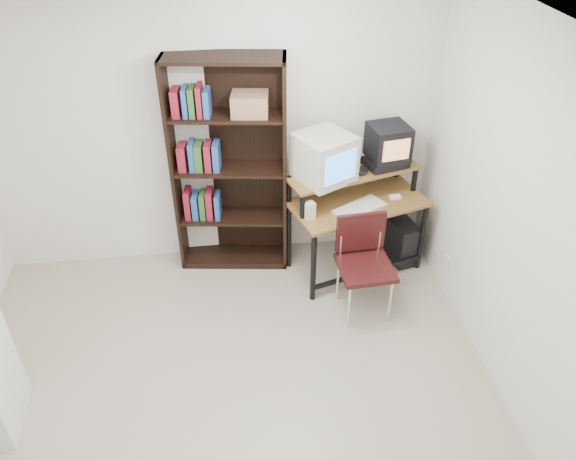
{
  "coord_description": "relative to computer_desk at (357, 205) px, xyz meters",
  "views": [
    {
      "loc": [
        0.09,
        -2.56,
        3.39
      ],
      "look_at": [
        0.56,
        1.1,
        0.81
      ],
      "focal_mm": 35.0,
      "sensor_mm": 36.0,
      "label": 1
    }
  ],
  "objects": [
    {
      "name": "wall_outlet",
      "position": [
        0.74,
        -0.44,
        -0.39
      ],
      "size": [
        0.02,
        0.08,
        0.12
      ],
      "primitive_type": "cube",
      "color": "beige",
      "rests_on": "right_wall"
    },
    {
      "name": "desk_speaker",
      "position": [
        -0.47,
        -0.23,
        0.12
      ],
      "size": [
        0.1,
        0.1,
        0.17
      ],
      "primitive_type": "cube",
      "rotation": [
        0.0,
        0.0,
        0.35
      ],
      "color": "beige",
      "rests_on": "computer_desk"
    },
    {
      "name": "right_wall",
      "position": [
        0.76,
        -1.59,
        0.61
      ],
      "size": [
        0.01,
        4.0,
        2.6
      ],
      "primitive_type": "cube",
      "color": "silver",
      "rests_on": "floor"
    },
    {
      "name": "crt_tv",
      "position": [
        0.29,
        0.17,
        0.52
      ],
      "size": [
        0.38,
        0.37,
        0.31
      ],
      "rotation": [
        0.0,
        0.0,
        0.17
      ],
      "color": "black",
      "rests_on": "vcr"
    },
    {
      "name": "pc_tower",
      "position": [
        0.47,
        0.09,
        -0.48
      ],
      "size": [
        0.3,
        0.48,
        0.42
      ],
      "primitive_type": "cube",
      "rotation": [
        0.0,
        0.0,
        0.23
      ],
      "color": "black",
      "rests_on": "floor"
    },
    {
      "name": "back_wall",
      "position": [
        -1.24,
        0.41,
        0.61
      ],
      "size": [
        4.0,
        0.01,
        2.6
      ],
      "primitive_type": "cube",
      "color": "silver",
      "rests_on": "floor"
    },
    {
      "name": "bookshelf",
      "position": [
        -1.11,
        0.27,
        0.33
      ],
      "size": [
        1.04,
        0.47,
        2.0
      ],
      "rotation": [
        0.0,
        0.0,
        -0.14
      ],
      "color": "black",
      "rests_on": "floor"
    },
    {
      "name": "school_chair",
      "position": [
        -0.06,
        -0.56,
        -0.15
      ],
      "size": [
        0.46,
        0.46,
        0.88
      ],
      "rotation": [
        0.0,
        0.0,
        0.06
      ],
      "color": "black",
      "rests_on": "floor"
    },
    {
      "name": "floor",
      "position": [
        -1.24,
        -1.59,
        -0.69
      ],
      "size": [
        4.0,
        4.0,
        0.01
      ],
      "primitive_type": "cube",
      "color": "#AAA38D",
      "rests_on": "ground"
    },
    {
      "name": "mouse",
      "position": [
        0.35,
        -0.01,
        0.05
      ],
      "size": [
        0.1,
        0.07,
        0.03
      ],
      "primitive_type": "cube",
      "rotation": [
        0.0,
        0.0,
        0.07
      ],
      "color": "white",
      "rests_on": "mousepad"
    },
    {
      "name": "crt_monitor",
      "position": [
        -0.31,
        0.02,
        0.49
      ],
      "size": [
        0.58,
        0.58,
        0.41
      ],
      "rotation": [
        0.0,
        0.0,
        0.5
      ],
      "color": "beige",
      "rests_on": "computer_desk"
    },
    {
      "name": "cd_spindle",
      "position": [
        0.03,
        0.06,
        0.31
      ],
      "size": [
        0.14,
        0.14,
        0.05
      ],
      "primitive_type": "cylinder",
      "rotation": [
        0.0,
        0.0,
        0.14
      ],
      "color": "#26262B",
      "rests_on": "computer_desk"
    },
    {
      "name": "keyboard",
      "position": [
        -0.01,
        -0.14,
        0.05
      ],
      "size": [
        0.51,
        0.41,
        0.03
      ],
      "primitive_type": "cube",
      "rotation": [
        0.0,
        0.0,
        0.51
      ],
      "color": "beige",
      "rests_on": "computer_desk"
    },
    {
      "name": "vcr",
      "position": [
        0.28,
        0.16,
        0.32
      ],
      "size": [
        0.42,
        0.35,
        0.08
      ],
      "primitive_type": "cube",
      "rotation": [
        0.0,
        0.0,
        0.26
      ],
      "color": "black",
      "rests_on": "computer_desk"
    },
    {
      "name": "mousepad",
      "position": [
        0.37,
        -0.02,
        0.03
      ],
      "size": [
        0.23,
        0.19,
        0.01
      ],
      "primitive_type": "cube",
      "rotation": [
        0.0,
        0.0,
        0.06
      ],
      "color": "black",
      "rests_on": "computer_desk"
    },
    {
      "name": "computer_desk",
      "position": [
        0.0,
        0.0,
        0.0
      ],
      "size": [
        1.32,
        0.92,
        0.98
      ],
      "rotation": [
        0.0,
        0.0,
        0.29
      ],
      "color": "brown",
      "rests_on": "floor"
    },
    {
      "name": "ceiling",
      "position": [
        -1.24,
        -1.59,
        1.91
      ],
      "size": [
        4.0,
        4.0,
        0.01
      ],
      "primitive_type": "cube",
      "color": "white",
      "rests_on": "back_wall"
    }
  ]
}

